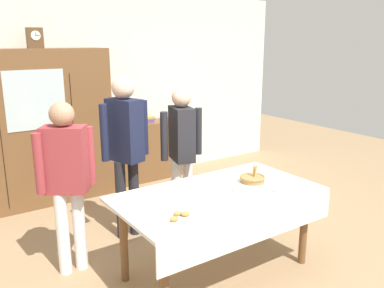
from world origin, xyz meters
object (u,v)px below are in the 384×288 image
(tea_cup_front_edge, at_px, (238,189))
(spoon_front_edge, at_px, (215,183))
(wall_cabinet, at_px, (34,129))
(person_near_right_end, at_px, (125,141))
(bread_basket, at_px, (252,178))
(pastry_plate, at_px, (180,218))
(book_stack, at_px, (148,119))
(spoon_near_right, at_px, (255,170))
(person_beside_shelf, at_px, (66,173))
(mantel_clock, at_px, (35,38))
(person_behind_table_right, at_px, (182,144))
(dining_table, at_px, (220,205))
(tea_cup_near_right, at_px, (216,200))
(bookshelf_low, at_px, (149,150))
(tea_cup_far_left, at_px, (279,191))

(tea_cup_front_edge, height_order, spoon_front_edge, tea_cup_front_edge)
(wall_cabinet, bearing_deg, person_near_right_end, -69.53)
(bread_basket, xyz_separation_m, pastry_plate, (-1.00, -0.30, -0.02))
(book_stack, xyz_separation_m, bread_basket, (-0.29, -2.58, -0.12))
(pastry_plate, height_order, person_near_right_end, person_near_right_end)
(spoon_near_right, bearing_deg, bread_basket, -136.57)
(spoon_near_right, xyz_separation_m, person_beside_shelf, (-1.76, 0.48, 0.17))
(mantel_clock, height_order, person_beside_shelf, mantel_clock)
(person_behind_table_right, bearing_deg, tea_cup_front_edge, -96.28)
(bread_basket, relative_size, person_behind_table_right, 0.15)
(dining_table, height_order, spoon_front_edge, spoon_front_edge)
(dining_table, xyz_separation_m, mantel_clock, (-0.79, 2.59, 1.41))
(spoon_near_right, relative_size, person_beside_shelf, 0.08)
(mantel_clock, height_order, bread_basket, mantel_clock)
(person_behind_table_right, bearing_deg, pastry_plate, -123.58)
(mantel_clock, relative_size, pastry_plate, 0.86)
(wall_cabinet, distance_m, pastry_plate, 2.86)
(tea_cup_near_right, height_order, person_near_right_end, person_near_right_end)
(person_near_right_end, bearing_deg, book_stack, 54.74)
(wall_cabinet, bearing_deg, tea_cup_near_right, -74.66)
(spoon_front_edge, height_order, person_beside_shelf, person_beside_shelf)
(wall_cabinet, distance_m, person_beside_shelf, 1.81)
(bookshelf_low, relative_size, spoon_near_right, 8.69)
(bookshelf_low, height_order, person_near_right_end, person_near_right_end)
(tea_cup_near_right, height_order, pastry_plate, tea_cup_near_right)
(pastry_plate, distance_m, person_beside_shelf, 1.15)
(bread_basket, bearing_deg, bookshelf_low, 83.58)
(tea_cup_front_edge, relative_size, bread_basket, 0.54)
(wall_cabinet, distance_m, tea_cup_front_edge, 2.85)
(dining_table, bearing_deg, pastry_plate, -157.20)
(bookshelf_low, height_order, book_stack, book_stack)
(spoon_front_edge, bearing_deg, spoon_near_right, 8.61)
(mantel_clock, bearing_deg, tea_cup_far_left, -67.31)
(mantel_clock, bearing_deg, spoon_front_edge, -69.08)
(wall_cabinet, xyz_separation_m, bookshelf_low, (1.62, 0.05, -0.54))
(bookshelf_low, bearing_deg, spoon_near_right, -90.72)
(tea_cup_near_right, height_order, person_behind_table_right, person_behind_table_right)
(bread_basket, xyz_separation_m, person_near_right_end, (-0.78, 1.06, 0.25))
(tea_cup_front_edge, relative_size, spoon_near_right, 1.09)
(book_stack, distance_m, tea_cup_near_right, 2.91)
(book_stack, distance_m, person_behind_table_right, 1.68)
(person_beside_shelf, relative_size, person_behind_table_right, 0.99)
(bookshelf_low, bearing_deg, pastry_plate, -114.11)
(tea_cup_near_right, bearing_deg, pastry_plate, -166.10)
(person_behind_table_right, bearing_deg, person_beside_shelf, -170.18)
(book_stack, height_order, spoon_near_right, book_stack)
(spoon_front_edge, bearing_deg, tea_cup_near_right, -126.78)
(mantel_clock, height_order, tea_cup_front_edge, mantel_clock)
(spoon_front_edge, distance_m, person_near_right_end, 1.05)
(bookshelf_low, distance_m, spoon_front_edge, 2.51)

